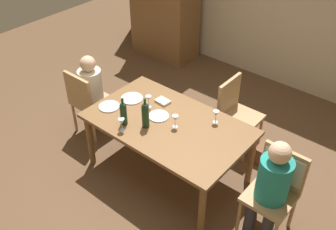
# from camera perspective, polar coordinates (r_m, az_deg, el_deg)

# --- Properties ---
(ground_plane) EXTENTS (10.00, 10.00, 0.00)m
(ground_plane) POSITION_cam_1_polar(r_m,az_deg,el_deg) (4.60, -0.00, -8.37)
(ground_plane) COLOR brown
(dining_table) EXTENTS (1.75, 1.06, 0.74)m
(dining_table) POSITION_cam_1_polar(r_m,az_deg,el_deg) (4.16, -0.00, -1.96)
(dining_table) COLOR brown
(dining_table) RESTS_ON ground_plane
(chair_left_end) EXTENTS (0.44, 0.44, 0.92)m
(chair_left_end) POSITION_cam_1_polar(r_m,az_deg,el_deg) (4.93, -11.93, 2.30)
(chair_left_end) COLOR tan
(chair_left_end) RESTS_ON ground_plane
(chair_right_end) EXTENTS (0.44, 0.46, 0.92)m
(chair_right_end) POSITION_cam_1_polar(r_m,az_deg,el_deg) (3.83, 16.02, -9.27)
(chair_right_end) COLOR tan
(chair_right_end) RESTS_ON ground_plane
(chair_far_right) EXTENTS (0.44, 0.44, 0.92)m
(chair_far_right) POSITION_cam_1_polar(r_m,az_deg,el_deg) (4.71, 10.00, 0.72)
(chair_far_right) COLOR tan
(chair_far_right) RESTS_ON ground_plane
(person_woman_host) EXTENTS (0.29, 0.34, 1.10)m
(person_woman_host) POSITION_cam_1_polar(r_m,az_deg,el_deg) (4.93, -11.09, 3.90)
(person_woman_host) COLOR #33333D
(person_woman_host) RESTS_ON ground_plane
(person_man_bearded) EXTENTS (0.31, 0.35, 1.13)m
(person_man_bearded) POSITION_cam_1_polar(r_m,az_deg,el_deg) (3.68, 15.12, -9.97)
(person_man_bearded) COLOR #33333D
(person_man_bearded) RESTS_ON ground_plane
(wine_bottle_tall_green) EXTENTS (0.08, 0.08, 0.35)m
(wine_bottle_tall_green) POSITION_cam_1_polar(r_m,az_deg,el_deg) (3.97, -3.38, 0.10)
(wine_bottle_tall_green) COLOR #19381E
(wine_bottle_tall_green) RESTS_ON dining_table
(wine_bottle_dark_red) EXTENTS (0.07, 0.07, 0.33)m
(wine_bottle_dark_red) POSITION_cam_1_polar(r_m,az_deg,el_deg) (4.04, -6.64, 0.33)
(wine_bottle_dark_red) COLOR #19381E
(wine_bottle_dark_red) RESTS_ON dining_table
(wine_glass_near_left) EXTENTS (0.07, 0.07, 0.15)m
(wine_glass_near_left) POSITION_cam_1_polar(r_m,az_deg,el_deg) (4.29, -2.89, 2.36)
(wine_glass_near_left) COLOR silver
(wine_glass_near_left) RESTS_ON dining_table
(wine_glass_centre) EXTENTS (0.07, 0.07, 0.15)m
(wine_glass_centre) POSITION_cam_1_polar(r_m,az_deg,el_deg) (3.97, -6.92, -1.06)
(wine_glass_centre) COLOR silver
(wine_glass_centre) RESTS_ON dining_table
(wine_glass_near_right) EXTENTS (0.07, 0.07, 0.15)m
(wine_glass_near_right) POSITION_cam_1_polar(r_m,az_deg,el_deg) (3.99, 1.09, -0.59)
(wine_glass_near_right) COLOR silver
(wine_glass_near_right) RESTS_ON dining_table
(wine_glass_far) EXTENTS (0.07, 0.07, 0.15)m
(wine_glass_far) POSITION_cam_1_polar(r_m,az_deg,el_deg) (4.08, 7.14, 0.10)
(wine_glass_far) COLOR silver
(wine_glass_far) RESTS_ON dining_table
(dinner_plate_host) EXTENTS (0.24, 0.24, 0.01)m
(dinner_plate_host) POSITION_cam_1_polar(r_m,az_deg,el_deg) (4.39, -8.72, 1.27)
(dinner_plate_host) COLOR silver
(dinner_plate_host) RESTS_ON dining_table
(dinner_plate_guest_left) EXTENTS (0.23, 0.23, 0.01)m
(dinner_plate_guest_left) POSITION_cam_1_polar(r_m,az_deg,el_deg) (4.19, -1.38, -0.16)
(dinner_plate_guest_left) COLOR white
(dinner_plate_guest_left) RESTS_ON dining_table
(dinner_plate_guest_right) EXTENTS (0.26, 0.26, 0.01)m
(dinner_plate_guest_right) POSITION_cam_1_polar(r_m,az_deg,el_deg) (4.49, -5.39, 2.46)
(dinner_plate_guest_right) COLOR white
(dinner_plate_guest_right) RESTS_ON dining_table
(folded_napkin) EXTENTS (0.17, 0.13, 0.03)m
(folded_napkin) POSITION_cam_1_polar(r_m,az_deg,el_deg) (4.41, -0.78, 2.04)
(folded_napkin) COLOR beige
(folded_napkin) RESTS_ON dining_table
(handbag) EXTENTS (0.12, 0.28, 0.22)m
(handbag) POSITION_cam_1_polar(r_m,az_deg,el_deg) (4.83, 13.88, -5.33)
(handbag) COLOR brown
(handbag) RESTS_ON ground_plane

